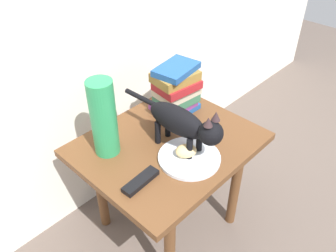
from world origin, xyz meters
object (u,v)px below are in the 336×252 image
plate (189,158)px  green_vase (104,118)px  tv_remote (141,181)px  cat (184,123)px  book_stack (176,90)px  side_table (168,155)px  bread_roll (186,151)px

plate → green_vase: bearing=124.9°
green_vase → tv_remote: bearing=-97.5°
cat → book_stack: (0.17, 0.20, -0.02)m
plate → green_vase: 0.35m
side_table → tv_remote: bearing=-159.2°
book_stack → tv_remote: size_ratio=1.54×
side_table → green_vase: size_ratio=2.24×
side_table → book_stack: 0.29m
plate → tv_remote: size_ratio=1.59×
side_table → green_vase: 0.33m
plate → book_stack: bearing=52.1°
cat → book_stack: bearing=48.9°
bread_roll → plate: bearing=-57.5°
side_table → plate: size_ratio=2.93×
cat → green_vase: bearing=134.5°
tv_remote → green_vase: bearing=78.8°
plate → green_vase: green_vase is taller
cat → tv_remote: size_ratio=3.20×
bread_roll → tv_remote: bread_roll is taller
bread_roll → green_vase: bearing=125.0°
side_table → tv_remote: size_ratio=4.65×
plate → green_vase: (-0.18, 0.26, 0.15)m
side_table → green_vase: (-0.20, 0.13, 0.23)m
bread_roll → green_vase: 0.33m
cat → green_vase: size_ratio=1.54×
green_vase → tv_remote: size_ratio=2.08×
bread_roll → side_table: bearing=77.8°
plate → book_stack: book_stack is taller
side_table → green_vase: green_vase is taller
book_stack → side_table: bearing=-145.6°
side_table → bread_roll: bearing=-102.2°
book_stack → green_vase: size_ratio=0.74×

